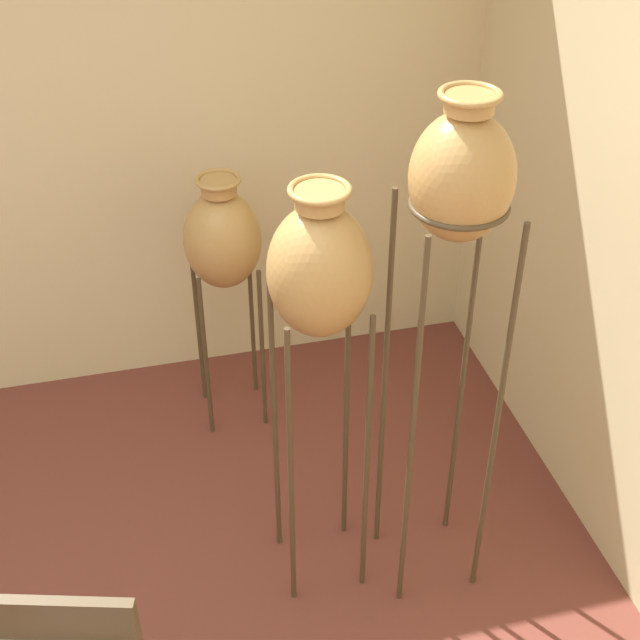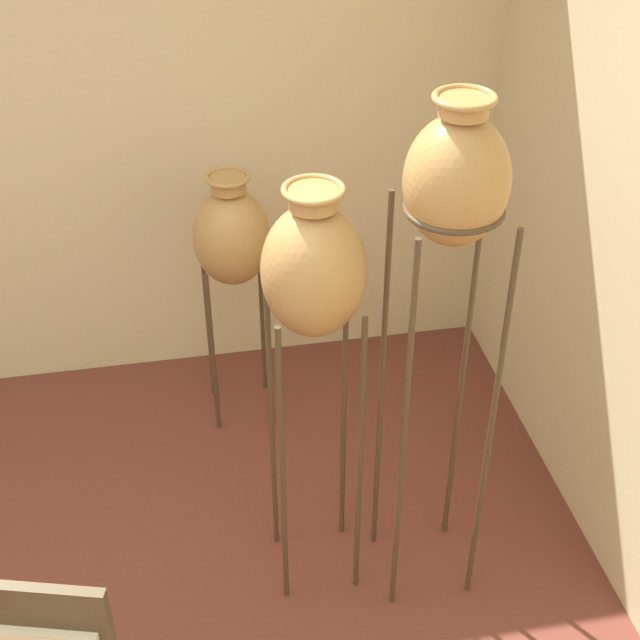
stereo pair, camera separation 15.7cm
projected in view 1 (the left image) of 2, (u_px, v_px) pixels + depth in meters
The scene contains 3 objects.
vase_stand_tall at pixel (461, 191), 2.60m from camera, with size 0.32×0.32×1.93m.
vase_stand_medium at pixel (320, 277), 2.75m from camera, with size 0.33×0.33×1.65m.
vase_stand_short at pixel (223, 241), 3.73m from camera, with size 0.33×0.33×1.23m.
Camera 1 is at (0.50, -1.51, 2.83)m, focal length 50.00 mm.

